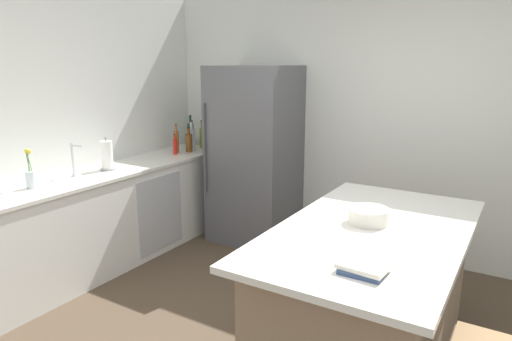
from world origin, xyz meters
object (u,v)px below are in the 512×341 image
(paper_towel_roll, at_px, (107,156))
(soda_bottle, at_px, (192,138))
(cookbook_stack, at_px, (364,267))
(flower_vase, at_px, (30,176))
(vinegar_bottle, at_px, (177,141))
(whiskey_bottle, at_px, (189,142))
(mixing_bowl, at_px, (368,216))
(refrigerator, at_px, (254,155))
(sink_faucet, at_px, (74,159))
(kitchen_island, at_px, (369,294))
(hot_sauce_bottle, at_px, (175,146))
(olive_oil_bottle, at_px, (202,137))
(wine_bottle, at_px, (191,135))

(paper_towel_roll, bearing_deg, soda_bottle, 86.51)
(soda_bottle, bearing_deg, cookbook_stack, -36.31)
(paper_towel_roll, bearing_deg, cookbook_stack, -16.42)
(flower_vase, distance_m, vinegar_bottle, 1.72)
(paper_towel_roll, xyz_separation_m, whiskey_bottle, (0.09, 1.07, -0.02))
(paper_towel_roll, distance_m, mixing_bowl, 2.54)
(refrigerator, xyz_separation_m, sink_faucet, (-0.92, -1.53, 0.14))
(vinegar_bottle, xyz_separation_m, cookbook_stack, (2.73, -1.77, -0.11))
(kitchen_island, height_order, soda_bottle, soda_bottle)
(flower_vase, distance_m, cookbook_stack, 2.75)
(paper_towel_roll, bearing_deg, hot_sauce_bottle, 86.61)
(soda_bottle, relative_size, mixing_bowl, 1.34)
(soda_bottle, bearing_deg, paper_towel_roll, -93.49)
(kitchen_island, distance_m, hot_sauce_bottle, 2.81)
(hot_sauce_bottle, bearing_deg, mixing_bowl, -22.05)
(flower_vase, xyz_separation_m, soda_bottle, (0.08, 1.91, 0.04))
(hot_sauce_bottle, height_order, cookbook_stack, hot_sauce_bottle)
(flower_vase, distance_m, olive_oil_bottle, 2.11)
(kitchen_island, relative_size, paper_towel_roll, 6.11)
(vinegar_bottle, bearing_deg, whiskey_bottle, 50.73)
(vinegar_bottle, bearing_deg, kitchen_island, -24.13)
(wine_bottle, height_order, soda_bottle, wine_bottle)
(paper_towel_roll, distance_m, whiskey_bottle, 1.08)
(soda_bottle, height_order, mixing_bowl, soda_bottle)
(whiskey_bottle, bearing_deg, flower_vase, -93.35)
(paper_towel_roll, bearing_deg, refrigerator, 53.92)
(sink_faucet, bearing_deg, flower_vase, -86.19)
(kitchen_island, relative_size, cookbook_stack, 7.81)
(wine_bottle, relative_size, soda_bottle, 1.12)
(cookbook_stack, bearing_deg, mixing_bowl, 106.25)
(paper_towel_roll, bearing_deg, whiskey_bottle, 84.97)
(refrigerator, distance_m, mixing_bowl, 2.12)
(olive_oil_bottle, distance_m, cookbook_stack, 3.43)
(olive_oil_bottle, bearing_deg, soda_bottle, -89.25)
(refrigerator, bearing_deg, kitchen_island, -39.08)
(olive_oil_bottle, distance_m, whiskey_bottle, 0.28)
(refrigerator, height_order, cookbook_stack, refrigerator)
(olive_oil_bottle, xyz_separation_m, wine_bottle, (-0.10, -0.09, 0.03))
(wine_bottle, xyz_separation_m, vinegar_bottle, (0.04, -0.29, -0.03))
(kitchen_island, height_order, flower_vase, flower_vase)
(wine_bottle, height_order, cookbook_stack, wine_bottle)
(olive_oil_bottle, relative_size, vinegar_bottle, 1.00)
(kitchen_island, xyz_separation_m, refrigerator, (-1.72, 1.39, 0.47))
(kitchen_island, relative_size, wine_bottle, 4.92)
(kitchen_island, xyz_separation_m, whiskey_bottle, (-2.50, 1.26, 0.57))
(kitchen_island, distance_m, soda_bottle, 2.92)
(refrigerator, xyz_separation_m, olive_oil_bottle, (-0.81, 0.14, 0.11))
(wine_bottle, bearing_deg, paper_towel_roll, -88.71)
(flower_vase, bearing_deg, whiskey_bottle, 86.65)
(sink_faucet, bearing_deg, wine_bottle, 89.53)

